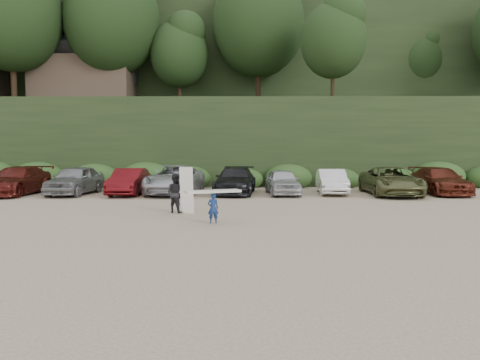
{
  "coord_description": "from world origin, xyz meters",
  "views": [
    {
      "loc": [
        1.34,
        -16.14,
        2.65
      ],
      "look_at": [
        1.15,
        3.0,
        1.3
      ],
      "focal_mm": 35.0,
      "sensor_mm": 36.0,
      "label": 1
    }
  ],
  "objects": [
    {
      "name": "ground",
      "position": [
        0.0,
        0.0,
        0.0
      ],
      "size": [
        120.0,
        120.0,
        0.0
      ],
      "primitive_type": "plane",
      "color": "tan",
      "rests_on": "ground"
    },
    {
      "name": "hillside_backdrop",
      "position": [
        -0.26,
        35.93,
        11.22
      ],
      "size": [
        90.0,
        41.5,
        28.0
      ],
      "color": "black",
      "rests_on": "ground"
    },
    {
      "name": "parked_cars",
      "position": [
        -3.56,
        9.95,
        0.77
      ],
      "size": [
        34.19,
        6.46,
        1.64
      ],
      "color": "#B0B1B5",
      "rests_on": "ground"
    },
    {
      "name": "child_surfer",
      "position": [
        0.24,
        -0.03,
        0.79
      ],
      "size": [
        2.0,
        1.21,
        1.16
      ],
      "color": "navy",
      "rests_on": "ground"
    },
    {
      "name": "adult_surfer",
      "position": [
        -1.41,
        2.57,
        0.8
      ],
      "size": [
        1.25,
        0.9,
        1.86
      ],
      "color": "black",
      "rests_on": "ground"
    }
  ]
}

